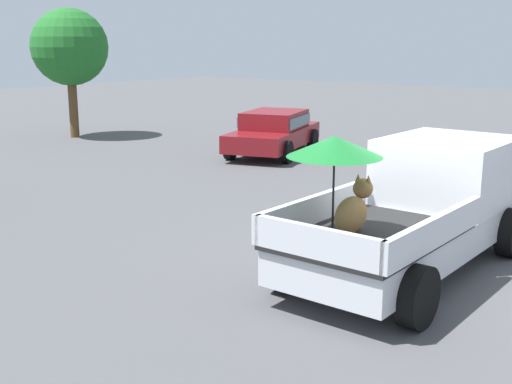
# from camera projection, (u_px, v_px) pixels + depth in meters

# --- Properties ---
(ground_plane) EXTENTS (80.00, 80.00, 0.00)m
(ground_plane) POSITION_uv_depth(u_px,v_px,m) (406.00, 272.00, 10.02)
(ground_plane) COLOR #4C4C4F
(pickup_truck_main) EXTENTS (5.08, 2.31, 2.24)m
(pickup_truck_main) POSITION_uv_depth(u_px,v_px,m) (420.00, 205.00, 10.12)
(pickup_truck_main) COLOR black
(pickup_truck_main) RESTS_ON ground
(parked_sedan_near) EXTENTS (4.63, 2.93, 1.33)m
(parked_sedan_near) POSITION_uv_depth(u_px,v_px,m) (274.00, 130.00, 20.25)
(parked_sedan_near) COLOR black
(parked_sedan_near) RESTS_ON ground
(tree_by_lot) EXTENTS (2.72, 2.72, 4.58)m
(tree_by_lot) POSITION_uv_depth(u_px,v_px,m) (70.00, 48.00, 23.26)
(tree_by_lot) COLOR brown
(tree_by_lot) RESTS_ON ground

